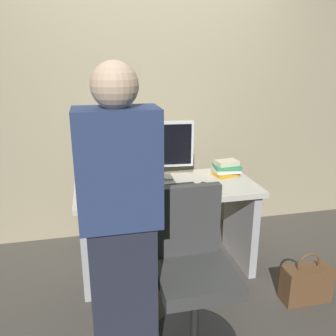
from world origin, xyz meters
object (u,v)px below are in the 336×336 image
object	(u,v)px
handbag	(306,283)
person_at_desk	(121,225)
keyboard	(168,188)
book_stack	(226,168)
monitor	(159,147)
cup_by_monitor	(106,175)
office_chair	(193,275)
desk	(167,212)
mouse	(204,185)
cup_near_keyboard	(112,187)

from	to	relation	value
handbag	person_at_desk	bearing A→B (deg)	-170.38
keyboard	book_stack	distance (m)	0.57
monitor	cup_by_monitor	bearing A→B (deg)	176.28
office_chair	keyboard	distance (m)	0.71
person_at_desk	monitor	size ratio (longest dim) A/B	3.03
desk	monitor	xyz separation A→B (m)	(-0.02, 0.16, 0.48)
monitor	mouse	distance (m)	0.46
person_at_desk	book_stack	size ratio (longest dim) A/B	7.39
cup_near_keyboard	cup_by_monitor	xyz separation A→B (m)	(-0.02, 0.29, -0.00)
keyboard	cup_near_keyboard	distance (m)	0.41
office_chair	keyboard	xyz separation A→B (m)	(-0.00, 0.64, 0.31)
book_stack	handbag	distance (m)	1.02
book_stack	keyboard	bearing A→B (deg)	-158.85
monitor	book_stack	distance (m)	0.58
mouse	handbag	xyz separation A→B (m)	(0.61, -0.49, -0.61)
desk	keyboard	world-z (taller)	keyboard
mouse	person_at_desk	bearing A→B (deg)	-133.79
monitor	keyboard	size ratio (longest dim) A/B	1.26
mouse	book_stack	world-z (taller)	book_stack
person_at_desk	cup_near_keyboard	bearing A→B (deg)	89.89
office_chair	handbag	distance (m)	0.94
cup_by_monitor	book_stack	xyz separation A→B (m)	(0.96, -0.08, 0.01)
person_at_desk	handbag	world-z (taller)	person_at_desk
keyboard	book_stack	world-z (taller)	book_stack
office_chair	keyboard	world-z (taller)	office_chair
handbag	office_chair	bearing A→B (deg)	-170.92
person_at_desk	handbag	xyz separation A→B (m)	(1.29, 0.22, -0.70)
mouse	book_stack	bearing A→B (deg)	39.28
office_chair	monitor	size ratio (longest dim) A/B	1.74
keyboard	monitor	bearing A→B (deg)	90.18
keyboard	mouse	xyz separation A→B (m)	(0.28, -0.00, 0.01)
cup_by_monitor	book_stack	bearing A→B (deg)	-4.98
desk	monitor	size ratio (longest dim) A/B	2.52
cup_by_monitor	monitor	bearing A→B (deg)	-3.72
office_chair	monitor	xyz separation A→B (m)	(-0.02, 0.90, 0.56)
office_chair	cup_by_monitor	bearing A→B (deg)	115.16
person_at_desk	book_stack	bearing A→B (deg)	44.48
mouse	handbag	world-z (taller)	mouse
person_at_desk	mouse	bearing A→B (deg)	46.21
mouse	desk	bearing A→B (deg)	159.10
cup_near_keyboard	handbag	world-z (taller)	cup_near_keyboard
mouse	handbag	distance (m)	0.99
office_chair	person_at_desk	world-z (taller)	person_at_desk
monitor	book_stack	world-z (taller)	monitor
person_at_desk	mouse	world-z (taller)	person_at_desk
book_stack	person_at_desk	bearing A→B (deg)	-135.52
monitor	cup_by_monitor	size ratio (longest dim) A/B	5.58
office_chair	book_stack	bearing A→B (deg)	58.06
mouse	book_stack	xyz separation A→B (m)	(0.25, 0.21, 0.05)
person_at_desk	mouse	size ratio (longest dim) A/B	16.39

